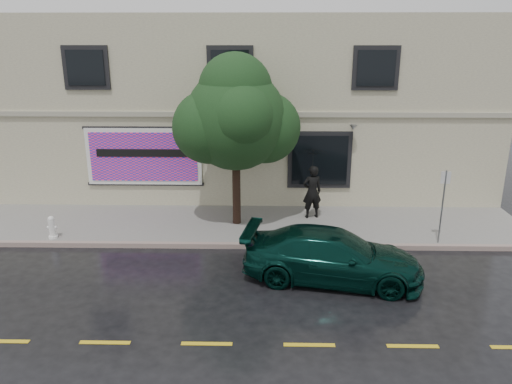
{
  "coord_description": "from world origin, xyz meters",
  "views": [
    {
      "loc": [
        1.24,
        -12.66,
        6.39
      ],
      "look_at": [
        0.95,
        2.2,
        1.6
      ],
      "focal_mm": 35.0,
      "sensor_mm": 36.0,
      "label": 1
    }
  ],
  "objects_px": {
    "pedestrian": "(312,192)",
    "fire_hydrant": "(52,227)",
    "street_tree": "(236,120)",
    "car": "(332,256)"
  },
  "relations": [
    {
      "from": "pedestrian",
      "to": "street_tree",
      "type": "bearing_deg",
      "value": -0.75
    },
    {
      "from": "car",
      "to": "pedestrian",
      "type": "height_order",
      "value": "pedestrian"
    },
    {
      "from": "car",
      "to": "street_tree",
      "type": "xyz_separation_m",
      "value": [
        -2.77,
        3.74,
        3.0
      ]
    },
    {
      "from": "car",
      "to": "fire_hydrant",
      "type": "relative_size",
      "value": 6.47
    },
    {
      "from": "fire_hydrant",
      "to": "car",
      "type": "bearing_deg",
      "value": -13.44
    },
    {
      "from": "car",
      "to": "fire_hydrant",
      "type": "xyz_separation_m",
      "value": [
        -8.53,
        2.32,
        -0.18
      ]
    },
    {
      "from": "car",
      "to": "fire_hydrant",
      "type": "height_order",
      "value": "car"
    },
    {
      "from": "car",
      "to": "street_tree",
      "type": "relative_size",
      "value": 0.91
    },
    {
      "from": "pedestrian",
      "to": "fire_hydrant",
      "type": "bearing_deg",
      "value": -0.06
    },
    {
      "from": "pedestrian",
      "to": "fire_hydrant",
      "type": "xyz_separation_m",
      "value": [
        -8.35,
        -2.01,
        -0.58
      ]
    }
  ]
}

